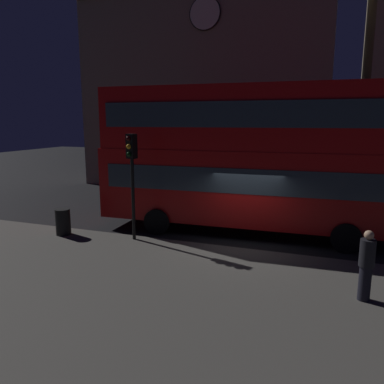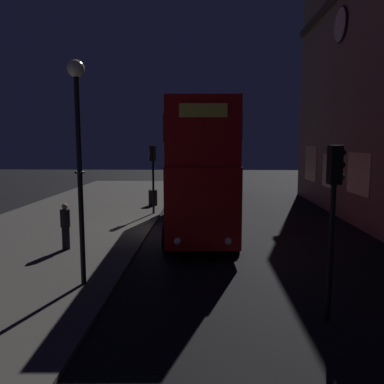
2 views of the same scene
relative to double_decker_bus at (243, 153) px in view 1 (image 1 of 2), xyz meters
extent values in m
plane|color=black|center=(0.49, -1.70, -3.11)|extent=(80.00, 80.00, 0.00)
cube|color=#4C4944|center=(0.49, -6.61, -3.05)|extent=(44.00, 8.79, 0.12)
cube|color=gray|center=(-4.84, 11.83, 4.41)|extent=(15.70, 8.45, 15.04)
cube|color=#E5C67F|center=(-9.02, 7.57, -0.46)|extent=(2.68, 0.06, 2.37)
cube|color=#F9E09E|center=(-4.84, 7.57, -0.69)|extent=(2.68, 0.06, 1.98)
cube|color=#F9E09E|center=(-0.65, 7.57, -0.51)|extent=(2.68, 0.06, 2.00)
cylinder|color=silver|center=(-4.02, 7.52, 7.22)|extent=(1.77, 0.12, 1.77)
torus|color=black|center=(-4.02, 7.52, 7.22)|extent=(1.89, 0.12, 1.89)
cube|color=#B20F0F|center=(0.00, 0.00, -1.22)|extent=(11.14, 3.01, 2.77)
cube|color=#B20F0F|center=(0.00, 0.00, 1.33)|extent=(10.92, 2.95, 2.33)
cube|color=#2D3842|center=(0.00, 0.00, -0.87)|extent=(10.26, 3.03, 0.90)
cube|color=#2D3842|center=(0.00, 0.00, 1.45)|extent=(10.26, 3.03, 0.90)
cylinder|color=black|center=(3.69, 1.48, -2.61)|extent=(1.01, 0.28, 1.00)
cylinder|color=black|center=(3.80, -1.17, -2.61)|extent=(1.01, 0.28, 1.00)
cylinder|color=black|center=(-3.09, 1.20, -2.61)|extent=(1.01, 0.28, 1.00)
cylinder|color=black|center=(-2.99, -1.45, -2.61)|extent=(1.01, 0.28, 1.00)
cylinder|color=black|center=(-3.35, -2.59, -1.52)|extent=(0.12, 0.12, 2.92)
cube|color=black|center=(-3.35, -2.59, 0.36)|extent=(0.37, 0.32, 0.85)
sphere|color=black|center=(-3.38, -2.74, 0.63)|extent=(0.17, 0.17, 0.17)
sphere|color=orange|center=(-3.38, -2.74, 0.36)|extent=(0.17, 0.17, 0.17)
sphere|color=black|center=(-3.38, -2.74, 0.09)|extent=(0.17, 0.17, 0.17)
cylinder|color=black|center=(4.07, -4.87, -2.56)|extent=(0.28, 0.28, 0.85)
cylinder|color=black|center=(4.07, -4.87, -1.81)|extent=(0.35, 0.35, 0.65)
sphere|color=tan|center=(4.07, -4.87, -1.37)|extent=(0.22, 0.22, 0.22)
cylinder|color=black|center=(-6.13, -3.00, -2.50)|extent=(0.55, 0.55, 0.98)
camera|label=1|loc=(3.06, -14.10, 1.24)|focal=35.02mm
camera|label=2|loc=(17.91, 0.30, 0.97)|focal=36.15mm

